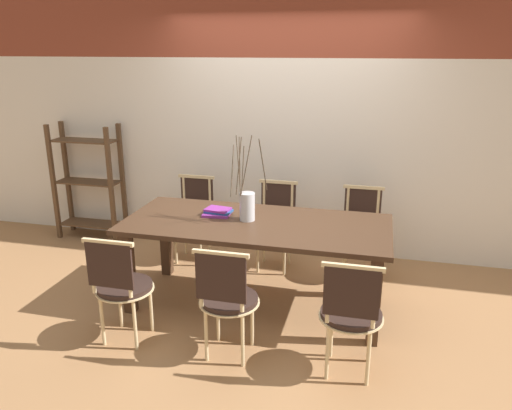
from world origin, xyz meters
name	(u,v)px	position (x,y,z in m)	size (l,w,h in m)	color
ground_plane	(256,303)	(0.00, 0.00, 0.00)	(16.00, 16.00, 0.00)	#9E7047
wall_rear	(287,104)	(0.00, 1.35, 1.60)	(12.00, 0.06, 3.20)	silver
dining_table	(256,233)	(0.00, 0.00, 0.66)	(2.22, 0.98, 0.76)	#422B1C
chair_near_leftend	(121,284)	(-0.83, -0.81, 0.49)	(0.44, 0.44, 0.88)	black
chair_near_left	(227,297)	(-0.01, -0.81, 0.49)	(0.44, 0.44, 0.88)	black
chair_near_center	(351,312)	(0.85, -0.81, 0.49)	(0.44, 0.44, 0.88)	black
chair_far_leftend	(193,215)	(-0.88, 0.81, 0.49)	(0.44, 0.44, 0.88)	black
chair_far_left	(275,222)	(0.00, 0.81, 0.49)	(0.44, 0.44, 0.88)	black
chair_far_center	(361,229)	(0.84, 0.81, 0.49)	(0.44, 0.44, 0.88)	black
vase_centerpiece	(247,205)	(-0.09, 0.03, 0.90)	(0.29, 0.28, 0.72)	silver
book_stack	(218,212)	(-0.37, 0.10, 0.79)	(0.25, 0.21, 0.06)	#842D8C
shelving_rack	(88,182)	(-2.28, 1.12, 0.67)	(0.78, 0.31, 1.34)	#513823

